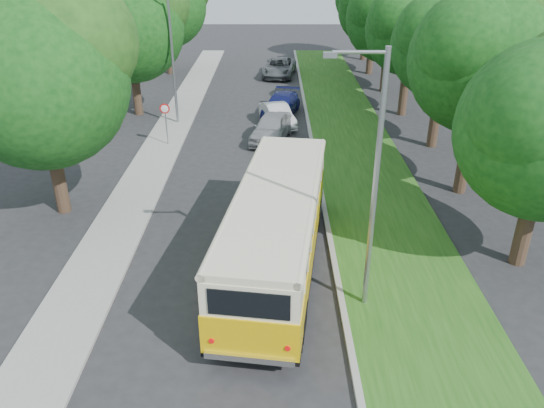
{
  "coord_description": "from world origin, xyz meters",
  "views": [
    {
      "loc": [
        1.43,
        -16.09,
        10.37
      ],
      "look_at": [
        1.37,
        1.67,
        1.5
      ],
      "focal_mm": 35.0,
      "sensor_mm": 36.0,
      "label": 1
    }
  ],
  "objects_px": {
    "lamppost_near": "(373,179)",
    "car_blue": "(281,105)",
    "car_white": "(277,115)",
    "car_grey": "(279,67)",
    "car_silver": "(271,127)",
    "lamppost_far": "(171,57)",
    "vintage_bus": "(277,230)"
  },
  "relations": [
    {
      "from": "lamppost_near",
      "to": "car_blue",
      "type": "distance_m",
      "value": 20.74
    },
    {
      "from": "car_white",
      "to": "car_grey",
      "type": "distance_m",
      "value": 13.29
    },
    {
      "from": "car_white",
      "to": "lamppost_near",
      "type": "bearing_deg",
      "value": -98.62
    },
    {
      "from": "car_silver",
      "to": "lamppost_far",
      "type": "bearing_deg",
      "value": 167.19
    },
    {
      "from": "car_white",
      "to": "vintage_bus",
      "type": "bearing_deg",
      "value": -107.02
    },
    {
      "from": "car_grey",
      "to": "car_blue",
      "type": "bearing_deg",
      "value": -82.09
    },
    {
      "from": "vintage_bus",
      "to": "car_blue",
      "type": "distance_m",
      "value": 18.24
    },
    {
      "from": "car_white",
      "to": "car_grey",
      "type": "relative_size",
      "value": 0.75
    },
    {
      "from": "car_silver",
      "to": "car_grey",
      "type": "distance_m",
      "value": 16.06
    },
    {
      "from": "car_grey",
      "to": "car_white",
      "type": "bearing_deg",
      "value": -83.2
    },
    {
      "from": "lamppost_far",
      "to": "lamppost_near",
      "type": "bearing_deg",
      "value": -64.29
    },
    {
      "from": "lamppost_far",
      "to": "car_blue",
      "type": "bearing_deg",
      "value": 15.05
    },
    {
      "from": "lamppost_far",
      "to": "car_grey",
      "type": "relative_size",
      "value": 1.42
    },
    {
      "from": "lamppost_far",
      "to": "car_grey",
      "type": "xyz_separation_m",
      "value": [
        6.61,
        13.0,
        -3.38
      ]
    },
    {
      "from": "car_white",
      "to": "car_blue",
      "type": "distance_m",
      "value": 2.08
    },
    {
      "from": "car_blue",
      "to": "vintage_bus",
      "type": "bearing_deg",
      "value": -78.94
    },
    {
      "from": "lamppost_near",
      "to": "car_blue",
      "type": "relative_size",
      "value": 1.67
    },
    {
      "from": "vintage_bus",
      "to": "car_white",
      "type": "height_order",
      "value": "vintage_bus"
    },
    {
      "from": "lamppost_near",
      "to": "car_white",
      "type": "height_order",
      "value": "lamppost_near"
    },
    {
      "from": "lamppost_near",
      "to": "car_grey",
      "type": "xyz_separation_m",
      "value": [
        -2.3,
        31.5,
        -3.63
      ]
    },
    {
      "from": "lamppost_near",
      "to": "car_silver",
      "type": "xyz_separation_m",
      "value": [
        -2.9,
        15.45,
        -3.6
      ]
    },
    {
      "from": "car_white",
      "to": "car_blue",
      "type": "bearing_deg",
      "value": 66.41
    },
    {
      "from": "car_blue",
      "to": "car_grey",
      "type": "xyz_separation_m",
      "value": [
        -0.01,
        11.22,
        0.04
      ]
    },
    {
      "from": "vintage_bus",
      "to": "car_blue",
      "type": "xyz_separation_m",
      "value": [
        0.39,
        18.21,
        -0.87
      ]
    },
    {
      "from": "vintage_bus",
      "to": "car_grey",
      "type": "height_order",
      "value": "vintage_bus"
    },
    {
      "from": "lamppost_far",
      "to": "car_blue",
      "type": "distance_m",
      "value": 7.66
    },
    {
      "from": "lamppost_far",
      "to": "car_white",
      "type": "distance_m",
      "value": 7.25
    },
    {
      "from": "lamppost_far",
      "to": "car_grey",
      "type": "bearing_deg",
      "value": 63.05
    },
    {
      "from": "vintage_bus",
      "to": "car_grey",
      "type": "distance_m",
      "value": 29.45
    },
    {
      "from": "car_blue",
      "to": "car_grey",
      "type": "height_order",
      "value": "car_grey"
    },
    {
      "from": "lamppost_far",
      "to": "car_blue",
      "type": "xyz_separation_m",
      "value": [
        6.62,
        1.78,
        -3.42
      ]
    },
    {
      "from": "car_blue",
      "to": "lamppost_near",
      "type": "bearing_deg",
      "value": -71.3
    }
  ]
}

